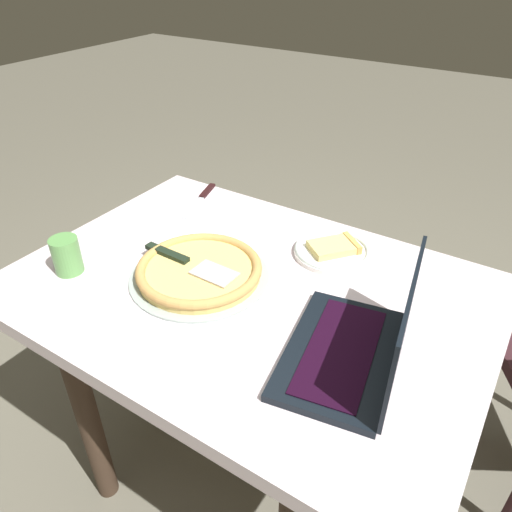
{
  "coord_description": "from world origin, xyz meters",
  "views": [
    {
      "loc": [
        0.55,
        -0.81,
        1.49
      ],
      "look_at": [
        -0.01,
        0.05,
        0.8
      ],
      "focal_mm": 34.12,
      "sensor_mm": 36.0,
      "label": 1
    }
  ],
  "objects_px": {
    "pizza_tray": "(199,271)",
    "table_knife": "(202,197)",
    "laptop": "(360,345)",
    "pizza_plate": "(333,250)",
    "dining_table": "(248,316)",
    "drink_cup": "(66,255)"
  },
  "relations": [
    {
      "from": "pizza_tray",
      "to": "table_knife",
      "type": "bearing_deg",
      "value": 127.25
    },
    {
      "from": "laptop",
      "to": "pizza_plate",
      "type": "height_order",
      "value": "laptop"
    },
    {
      "from": "dining_table",
      "to": "pizza_plate",
      "type": "xyz_separation_m",
      "value": [
        0.12,
        0.25,
        0.11
      ]
    },
    {
      "from": "dining_table",
      "to": "laptop",
      "type": "distance_m",
      "value": 0.38
    },
    {
      "from": "pizza_tray",
      "to": "table_knife",
      "type": "xyz_separation_m",
      "value": [
        -0.27,
        0.36,
        -0.02
      ]
    },
    {
      "from": "dining_table",
      "to": "table_knife",
      "type": "relative_size",
      "value": 4.85
    },
    {
      "from": "pizza_plate",
      "to": "drink_cup",
      "type": "relative_size",
      "value": 2.16
    },
    {
      "from": "laptop",
      "to": "pizza_plate",
      "type": "distance_m",
      "value": 0.41
    },
    {
      "from": "pizza_plate",
      "to": "drink_cup",
      "type": "bearing_deg",
      "value": -140.67
    },
    {
      "from": "laptop",
      "to": "pizza_tray",
      "type": "relative_size",
      "value": 1.05
    },
    {
      "from": "pizza_plate",
      "to": "drink_cup",
      "type": "xyz_separation_m",
      "value": [
        -0.55,
        -0.45,
        0.04
      ]
    },
    {
      "from": "drink_cup",
      "to": "laptop",
      "type": "bearing_deg",
      "value": 7.94
    },
    {
      "from": "laptop",
      "to": "table_knife",
      "type": "xyz_separation_m",
      "value": [
        -0.74,
        0.42,
        -0.04
      ]
    },
    {
      "from": "pizza_tray",
      "to": "drink_cup",
      "type": "distance_m",
      "value": 0.35
    },
    {
      "from": "pizza_tray",
      "to": "dining_table",
      "type": "bearing_deg",
      "value": 16.08
    },
    {
      "from": "laptop",
      "to": "pizza_tray",
      "type": "height_order",
      "value": "laptop"
    },
    {
      "from": "pizza_tray",
      "to": "laptop",
      "type": "bearing_deg",
      "value": -6.94
    },
    {
      "from": "pizza_tray",
      "to": "drink_cup",
      "type": "relative_size",
      "value": 3.66
    },
    {
      "from": "drink_cup",
      "to": "table_knife",
      "type": "bearing_deg",
      "value": 86.65
    },
    {
      "from": "pizza_plate",
      "to": "drink_cup",
      "type": "height_order",
      "value": "drink_cup"
    },
    {
      "from": "dining_table",
      "to": "table_knife",
      "type": "bearing_deg",
      "value": 140.97
    },
    {
      "from": "dining_table",
      "to": "laptop",
      "type": "xyz_separation_m",
      "value": [
        0.34,
        -0.09,
        0.15
      ]
    }
  ]
}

